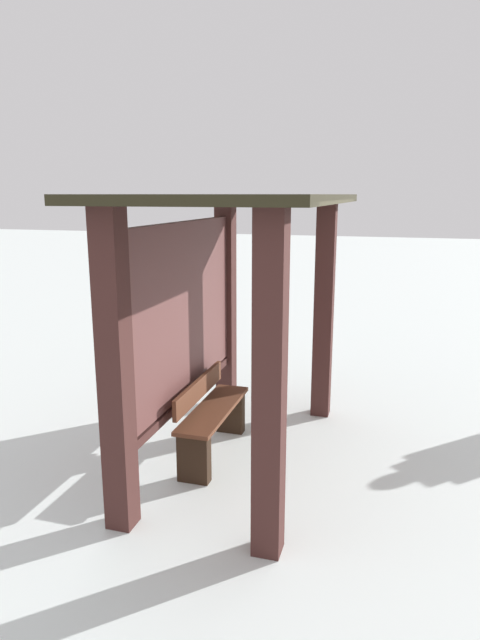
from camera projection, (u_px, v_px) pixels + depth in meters
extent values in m
plane|color=silver|center=(242.00, 457.00, 5.42)|extent=(60.00, 60.00, 0.00)
cube|color=#3D201D|center=(270.00, 391.00, 3.73)|extent=(0.21, 0.21, 2.47)
cube|color=#3D201D|center=(324.00, 312.00, 6.23)|extent=(0.21, 0.21, 2.47)
cube|color=#3D201D|center=(115.00, 375.00, 4.05)|extent=(0.21, 0.21, 2.47)
cube|color=#3D201D|center=(226.00, 306.00, 6.56)|extent=(0.21, 0.21, 2.47)
cube|color=black|center=(242.00, 199.00, 4.86)|extent=(3.25, 1.75, 0.08)
cube|color=brown|center=(183.00, 309.00, 5.25)|extent=(2.47, 0.08, 1.65)
cube|color=#3D201D|center=(187.00, 396.00, 5.44)|extent=(2.47, 0.06, 0.08)
cube|color=#552E1C|center=(214.00, 409.00, 5.39)|extent=(1.31, 0.34, 0.04)
cube|color=#552E1C|center=(199.00, 389.00, 5.39)|extent=(1.25, 0.04, 0.20)
cube|color=black|center=(231.00, 412.00, 5.97)|extent=(0.12, 0.29, 0.46)
cube|color=black|center=(194.00, 458.00, 4.93)|extent=(0.12, 0.29, 0.46)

